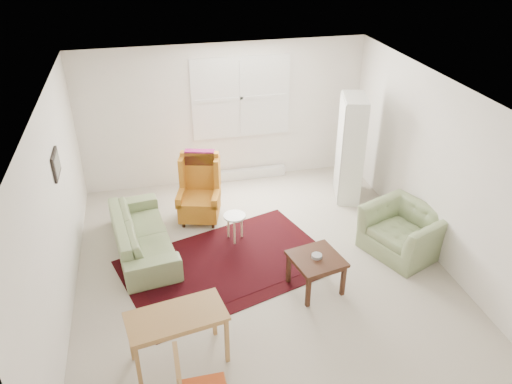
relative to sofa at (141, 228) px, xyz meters
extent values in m
cube|color=#BCB1A0|center=(1.58, -0.80, -0.39)|extent=(5.00, 5.50, 0.01)
cube|color=white|center=(1.58, -0.80, 2.11)|extent=(5.00, 5.50, 0.01)
cube|color=white|center=(1.58, 1.95, 0.86)|extent=(5.00, 0.04, 2.50)
cube|color=white|center=(1.58, -3.55, 0.86)|extent=(5.00, 0.04, 2.50)
cube|color=white|center=(-0.92, -0.80, 0.86)|extent=(0.04, 5.50, 2.50)
cube|color=white|center=(4.08, -0.80, 0.86)|extent=(0.04, 5.50, 2.50)
cube|color=white|center=(1.88, 1.93, 1.16)|extent=(1.72, 0.06, 1.42)
cube|color=white|center=(1.88, 1.93, 1.16)|extent=(1.60, 0.02, 1.30)
cube|color=silver|center=(1.88, 1.87, -0.30)|extent=(1.60, 0.12, 0.18)
cube|color=black|center=(-0.90, -0.30, 1.26)|extent=(0.03, 0.42, 0.32)
cube|color=olive|center=(-0.89, -0.30, 1.26)|extent=(0.01, 0.34, 0.24)
imported|color=gray|center=(0.00, 0.00, 0.00)|extent=(1.00, 2.00, 0.77)
imported|color=gray|center=(3.68, -0.89, 0.02)|extent=(1.24, 1.31, 0.81)
camera|label=1|loc=(0.24, -6.21, 3.98)|focal=35.00mm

